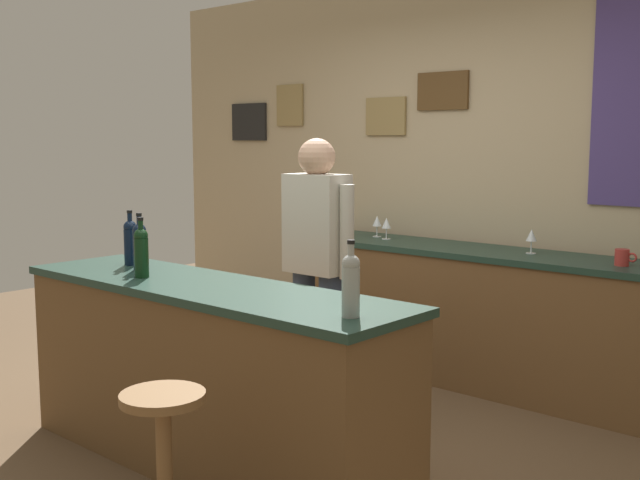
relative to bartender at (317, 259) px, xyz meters
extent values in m
plane|color=brown|center=(0.04, -0.46, -0.94)|extent=(10.00, 10.00, 0.00)
cube|color=tan|center=(0.04, 1.57, 0.46)|extent=(6.00, 0.06, 2.80)
cube|color=black|center=(-2.16, 1.53, 0.83)|extent=(0.42, 0.02, 0.32)
cube|color=#997F4C|center=(-1.66, 1.53, 0.96)|extent=(0.29, 0.02, 0.34)
cube|color=#997F4C|center=(-0.66, 1.53, 0.85)|extent=(0.36, 0.02, 0.28)
cube|color=brown|center=(-0.16, 1.53, 1.02)|extent=(0.42, 0.02, 0.27)
cube|color=brown|center=(0.04, -0.86, -0.50)|extent=(2.22, 0.57, 0.88)
cube|color=#1E382D|center=(0.04, -0.86, -0.04)|extent=(2.27, 0.60, 0.04)
cube|color=brown|center=(0.44, 1.19, -0.51)|extent=(2.92, 0.53, 0.86)
cube|color=#1E382D|center=(0.44, 1.19, -0.06)|extent=(2.98, 0.56, 0.04)
cylinder|color=#384766|center=(0.10, 0.00, -0.51)|extent=(0.13, 0.13, 0.86)
cylinder|color=#384766|center=(-0.10, 0.00, -0.51)|extent=(0.13, 0.13, 0.86)
cube|color=beige|center=(0.00, 0.00, 0.20)|extent=(0.36, 0.20, 0.56)
sphere|color=tan|center=(0.00, 0.00, 0.58)|extent=(0.21, 0.21, 0.21)
cylinder|color=beige|center=(0.22, 0.00, 0.17)|extent=(0.08, 0.08, 0.52)
cylinder|color=beige|center=(-0.22, 0.00, 0.17)|extent=(0.08, 0.08, 0.52)
cylinder|color=brown|center=(0.61, -1.55, -0.27)|extent=(0.32, 0.32, 0.03)
cylinder|color=black|center=(-0.71, -0.76, 0.08)|extent=(0.07, 0.07, 0.20)
sphere|color=black|center=(-0.71, -0.76, 0.20)|extent=(0.07, 0.07, 0.07)
cylinder|color=black|center=(-0.71, -0.76, 0.23)|extent=(0.03, 0.03, 0.09)
cylinder|color=black|center=(-0.71, -0.76, 0.28)|extent=(0.03, 0.03, 0.02)
cylinder|color=black|center=(-0.53, -0.82, 0.08)|extent=(0.07, 0.07, 0.20)
sphere|color=black|center=(-0.53, -0.82, 0.20)|extent=(0.07, 0.07, 0.07)
cylinder|color=black|center=(-0.53, -0.82, 0.23)|extent=(0.03, 0.03, 0.09)
cylinder|color=black|center=(-0.53, -0.82, 0.28)|extent=(0.03, 0.03, 0.02)
cylinder|color=black|center=(-0.34, -0.95, 0.08)|extent=(0.07, 0.07, 0.20)
sphere|color=black|center=(-0.34, -0.95, 0.20)|extent=(0.07, 0.07, 0.07)
cylinder|color=black|center=(-0.34, -0.95, 0.23)|extent=(0.03, 0.03, 0.09)
cylinder|color=black|center=(-0.34, -0.95, 0.28)|extent=(0.03, 0.03, 0.02)
cylinder|color=#999E99|center=(1.01, -0.93, 0.08)|extent=(0.07, 0.07, 0.20)
sphere|color=#999E99|center=(1.01, -0.93, 0.20)|extent=(0.07, 0.07, 0.07)
cylinder|color=#999E99|center=(1.01, -0.93, 0.23)|extent=(0.03, 0.03, 0.09)
cylinder|color=black|center=(1.01, -0.93, 0.28)|extent=(0.03, 0.03, 0.02)
cylinder|color=silver|center=(-0.53, 1.27, -0.03)|extent=(0.06, 0.06, 0.00)
cylinder|color=silver|center=(-0.53, 1.27, 0.01)|extent=(0.01, 0.01, 0.07)
cone|color=silver|center=(-0.53, 1.27, 0.08)|extent=(0.07, 0.07, 0.08)
cylinder|color=silver|center=(-0.40, 1.20, -0.03)|extent=(0.06, 0.06, 0.00)
cylinder|color=silver|center=(-0.40, 1.20, 0.01)|extent=(0.01, 0.01, 0.07)
cone|color=silver|center=(-0.40, 1.20, 0.08)|extent=(0.07, 0.07, 0.08)
cylinder|color=silver|center=(0.70, 1.24, -0.03)|extent=(0.06, 0.06, 0.00)
cylinder|color=silver|center=(0.70, 1.24, 0.01)|extent=(0.01, 0.01, 0.07)
cone|color=silver|center=(0.70, 1.24, 0.08)|extent=(0.07, 0.07, 0.08)
cylinder|color=#B2332D|center=(1.30, 1.14, 0.01)|extent=(0.08, 0.08, 0.09)
torus|color=#B2332D|center=(1.36, 1.14, 0.02)|extent=(0.06, 0.01, 0.06)
camera|label=1|loc=(2.88, -3.25, 0.68)|focal=43.46mm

